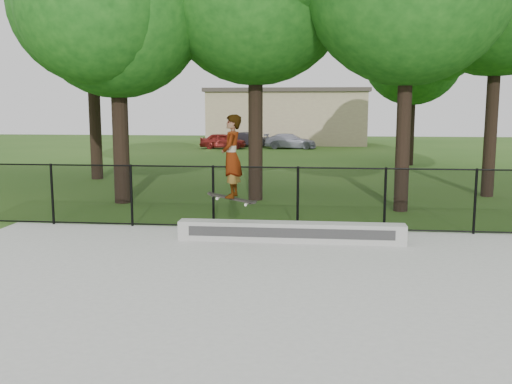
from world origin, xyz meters
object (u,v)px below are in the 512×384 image
car_a (223,141)px  skater_airborne (232,158)px  car_b (248,139)px  car_c (290,141)px  grind_ledge (291,232)px

car_a → skater_airborne: skater_airborne is taller
car_a → car_b: 2.65m
car_c → car_b: bearing=65.3°
grind_ledge → car_b: 29.91m
car_a → car_c: 4.69m
car_a → car_b: car_a is taller
car_b → car_c: bearing=-102.1°
skater_airborne → car_c: bearing=90.4°
grind_ledge → car_c: car_c is taller
car_a → car_b: size_ratio=1.10×
grind_ledge → skater_airborne: 2.04m
skater_airborne → car_a: bearing=99.9°
car_a → skater_airborne: 28.10m
car_c → skater_airborne: 28.30m
car_a → car_c: size_ratio=0.96×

